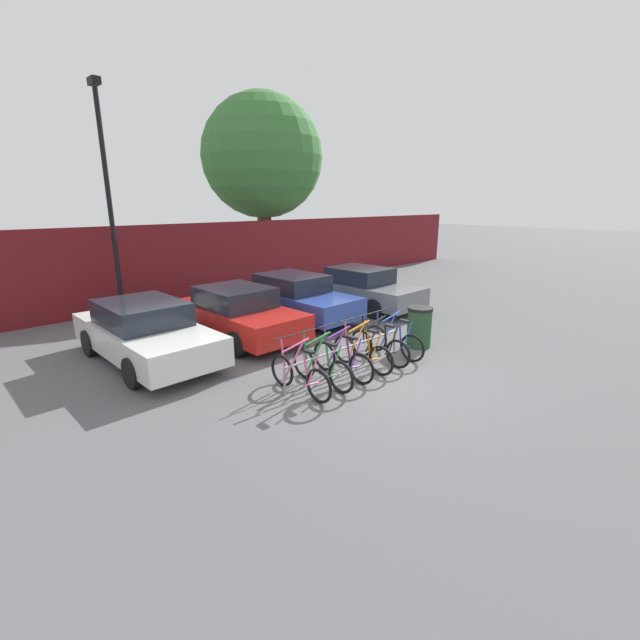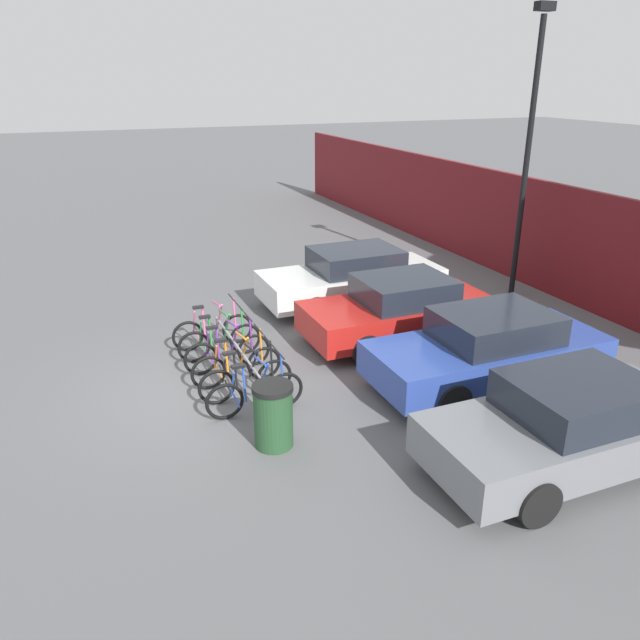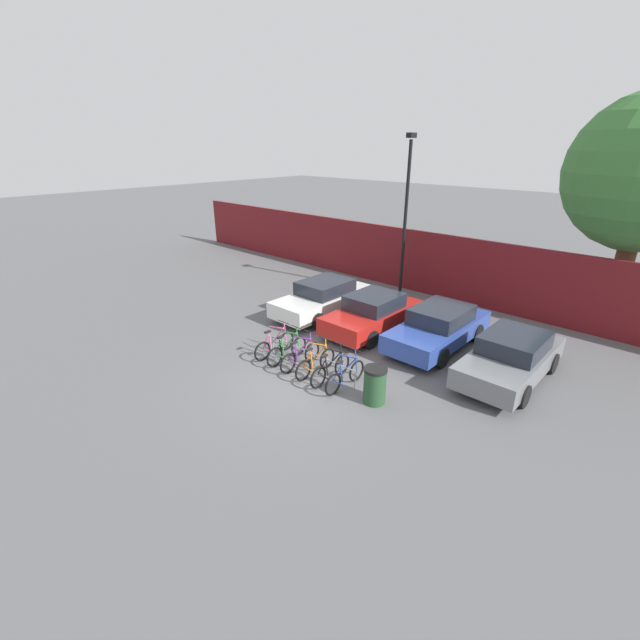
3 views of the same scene
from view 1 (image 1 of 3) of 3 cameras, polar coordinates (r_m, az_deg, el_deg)
The scene contains 16 objects.
ground_plane at distance 9.29m, azimuth 8.12°, elevation -7.29°, with size 120.00×120.00×0.00m, color #59595B.
hoarding_wall at distance 16.32m, azimuth -19.28°, elevation 7.01°, with size 36.00×0.16×2.82m, color maroon.
bike_rack at distance 9.26m, azimuth 3.58°, elevation -4.02°, with size 3.54×0.04×0.57m.
bicycle_pink at distance 8.21m, azimuth -2.74°, elevation -7.41°, with size 0.68×1.71×1.05m.
bicycle_green at distance 8.59m, azimuth 0.22°, elevation -6.35°, with size 0.68×1.71×1.05m.
bicycle_purple at distance 8.99m, azimuth 2.97°, elevation -5.34°, with size 0.68×1.71×1.05m.
bicycle_orange at distance 9.45m, azimuth 5.64°, elevation -4.35°, with size 0.68×1.71×1.05m.
bicycle_black at distance 9.89m, azimuth 7.88°, elevation -3.50°, with size 0.68×1.71×1.05m.
bicycle_blue at distance 10.32m, azimuth 9.78°, elevation -2.78°, with size 0.68×1.71×1.05m.
car_white at distance 10.60m, azimuth -22.27°, elevation -1.47°, with size 1.91×4.48×1.40m.
car_red at distance 11.66m, azimuth -10.97°, elevation 0.88°, with size 1.91×4.10×1.40m.
car_blue at distance 13.45m, azimuth -3.51°, elevation 3.08°, with size 1.91×4.42×1.40m.
car_grey at distance 14.91m, azimuth 5.55°, elevation 4.26°, with size 1.91×4.26×1.40m.
lamp_post at distance 14.43m, azimuth -26.39°, elevation 14.82°, with size 0.24×0.44×6.87m.
trash_bin at distance 11.09m, azimuth 13.09°, elevation -0.91°, with size 0.63×0.63×1.03m.
tree_behind_hoarding at distance 20.73m, azimuth -7.70°, elevation 20.69°, with size 5.41×5.41×8.25m.
Camera 1 is at (-6.86, -5.15, 3.57)m, focal length 24.00 mm.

